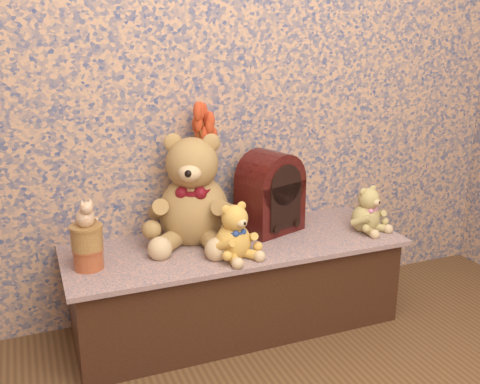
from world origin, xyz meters
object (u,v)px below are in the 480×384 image
Objects in this scene: ceramic_vase at (204,215)px; biscuit_tin_lower at (89,259)px; teddy_small at (366,207)px; teddy_medium at (233,228)px; teddy_large at (193,184)px; cat_figurine at (85,211)px; cathedral_radio at (270,191)px.

ceramic_vase reaches higher than biscuit_tin_lower.
ceramic_vase is (-0.69, 0.21, -0.02)m from teddy_small.
teddy_medium is 0.66m from teddy_small.
biscuit_tin_lower is (-0.52, -0.18, -0.05)m from ceramic_vase.
ceramic_vase is at bearing 18.71° from biscuit_tin_lower.
teddy_large reaches higher than ceramic_vase.
cat_figurine reaches higher than ceramic_vase.
cathedral_radio reaches higher than cat_figurine.
teddy_medium is 2.19× the size of biscuit_tin_lower.
ceramic_vase is at bearing 80.36° from teddy_medium.
ceramic_vase is 1.65× the size of cat_figurine.
teddy_large is at bearing 147.84° from teddy_small.
cathedral_radio is 0.82m from cat_figurine.
teddy_medium is at bearing -10.18° from biscuit_tin_lower.
cat_figurine is (-0.81, -0.12, 0.05)m from cathedral_radio.
teddy_medium is at bearing 166.13° from teddy_small.
cat_figurine is at bearing 169.73° from cathedral_radio.
biscuit_tin_lower is at bearing 153.50° from teddy_medium.
cathedral_radio is at bearing 24.00° from teddy_medium.
teddy_large is 2.65× the size of ceramic_vase.
cathedral_radio is at bearing -9.79° from ceramic_vase.
teddy_small is 1.22m from cat_figurine.
teddy_small is (0.75, -0.17, -0.14)m from teddy_large.
teddy_large reaches higher than teddy_medium.
biscuit_tin_lower is (-0.81, -0.12, -0.14)m from cathedral_radio.
teddy_small is 0.73m from ceramic_vase.
biscuit_tin_lower is (-1.21, 0.04, -0.07)m from teddy_small.
teddy_small is 1.17× the size of ceramic_vase.
cathedral_radio is 0.83m from biscuit_tin_lower.
teddy_large reaches higher than cathedral_radio.
teddy_small reaches higher than biscuit_tin_lower.
cat_figurine is at bearing -139.49° from teddy_large.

